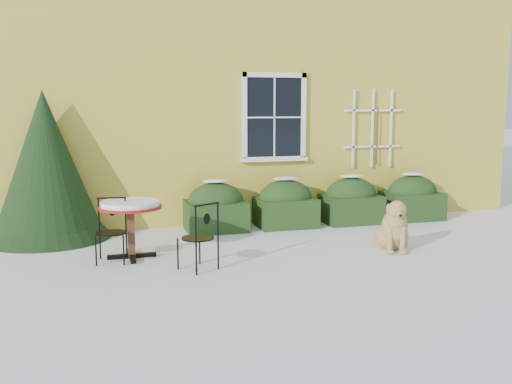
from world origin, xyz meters
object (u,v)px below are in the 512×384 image
object	(u,v)px
patio_chair_near	(200,236)
dog	(394,229)
bistro_table	(130,211)
patio_chair_far	(111,230)
evergreen_shrub	(47,180)

from	to	relation	value
patio_chair_near	dog	size ratio (longest dim) A/B	1.06
patio_chair_near	bistro_table	bearing A→B (deg)	-76.24
bistro_table	dog	distance (m)	3.94
bistro_table	dog	size ratio (longest dim) A/B	1.04
bistro_table	patio_chair_far	bearing A→B (deg)	-157.93
evergreen_shrub	dog	distance (m)	5.63
dog	patio_chair_near	bearing A→B (deg)	-159.13
evergreen_shrub	patio_chair_far	world-z (taller)	evergreen_shrub
bistro_table	patio_chair_near	distance (m)	1.24
evergreen_shrub	patio_chair_near	xyz separation A→B (m)	(2.08, -2.51, -0.52)
bistro_table	evergreen_shrub	bearing A→B (deg)	127.13
bistro_table	patio_chair_far	xyz separation A→B (m)	(-0.28, -0.11, -0.25)
bistro_table	dog	bearing A→B (deg)	-9.22
evergreen_shrub	bistro_table	distance (m)	2.07
patio_chair_near	patio_chair_far	world-z (taller)	patio_chair_near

